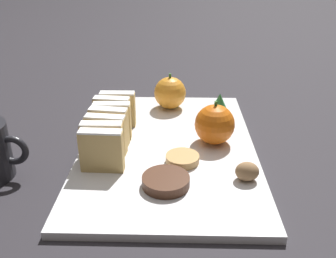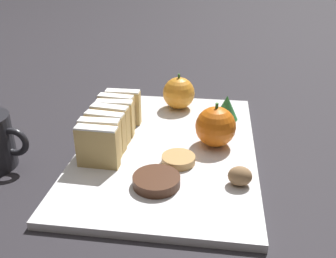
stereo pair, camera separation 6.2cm
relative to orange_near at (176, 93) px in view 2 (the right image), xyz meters
name	(u,v)px [view 2 (the right image)]	position (x,y,z in m)	size (l,w,h in m)	color
ground_plane	(168,151)	(0.00, -0.16, -0.04)	(6.00, 6.00, 0.00)	#28262B
serving_platter	(168,148)	(0.00, -0.16, -0.04)	(0.29, 0.44, 0.01)	white
stollen_slice_front	(98,147)	(-0.09, -0.24, 0.00)	(0.06, 0.02, 0.07)	tan
stollen_slice_second	(100,139)	(-0.09, -0.22, 0.00)	(0.06, 0.02, 0.07)	tan
stollen_slice_third	(106,131)	(-0.09, -0.19, 0.00)	(0.07, 0.03, 0.07)	tan
stollen_slice_fourth	(110,125)	(-0.09, -0.16, 0.00)	(0.07, 0.03, 0.07)	tan
stollen_slice_fifth	(115,118)	(-0.09, -0.14, 0.00)	(0.06, 0.02, 0.07)	tan
stollen_slice_sixth	(117,112)	(-0.10, -0.11, 0.00)	(0.07, 0.02, 0.07)	tan
stollen_slice_back	(123,107)	(-0.09, -0.09, 0.00)	(0.06, 0.02, 0.07)	tan
orange_near	(176,93)	(0.00, 0.00, 0.00)	(0.07, 0.07, 0.07)	orange
orange_far	(216,127)	(0.08, -0.15, 0.00)	(0.07, 0.07, 0.08)	orange
walnut	(240,176)	(0.12, -0.26, -0.02)	(0.03, 0.03, 0.03)	#8E6B47
chocolate_cookie	(154,181)	(0.00, -0.28, -0.03)	(0.07, 0.07, 0.01)	#472819
gingerbread_cookie	(178,159)	(0.03, -0.22, -0.03)	(0.05, 0.05, 0.01)	tan
evergreen_sprig	(227,107)	(0.10, -0.04, -0.01)	(0.05, 0.05, 0.05)	#2D7538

